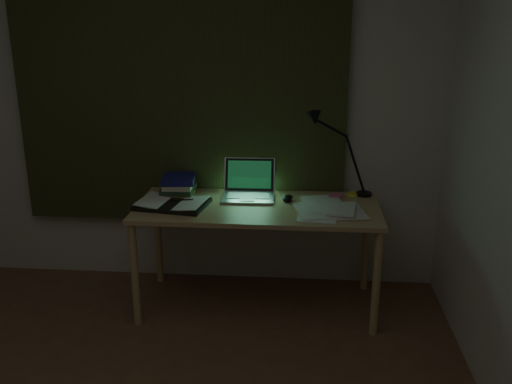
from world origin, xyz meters
TOP-DOWN VIEW (x-y plane):
  - wall_back at (0.00, 2.00)m, footprint 3.50×0.00m
  - curtain at (0.00, 1.96)m, footprint 2.20×0.06m
  - desk at (0.55, 1.59)m, footprint 1.52×0.66m
  - laptop at (0.48, 1.71)m, footprint 0.35×0.39m
  - open_textbook at (0.02, 1.54)m, footprint 0.47×0.37m
  - book_stack at (0.01, 1.76)m, footprint 0.22×0.25m
  - loose_papers at (1.00, 1.53)m, footprint 0.48×0.49m
  - mouse at (0.73, 1.69)m, footprint 0.09×0.12m
  - sticky_yellow at (1.16, 1.86)m, footprint 0.09×0.09m
  - sticky_pink at (1.04, 1.80)m, footprint 0.09×0.09m
  - desk_lamp at (1.23, 1.85)m, footprint 0.42×0.36m

SIDE VIEW (x-z plane):
  - desk at x=0.55m, z-range 0.00..0.69m
  - sticky_yellow at x=1.16m, z-range 0.69..0.71m
  - sticky_pink at x=1.04m, z-range 0.69..0.71m
  - loose_papers at x=1.00m, z-range 0.69..0.71m
  - open_textbook at x=0.02m, z-range 0.69..0.73m
  - mouse at x=0.73m, z-range 0.69..0.73m
  - book_stack at x=0.01m, z-range 0.69..0.82m
  - laptop at x=0.48m, z-range 0.69..0.93m
  - desk_lamp at x=1.23m, z-range 0.69..1.24m
  - wall_back at x=0.00m, z-range 0.00..2.50m
  - curtain at x=0.00m, z-range 0.45..2.45m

